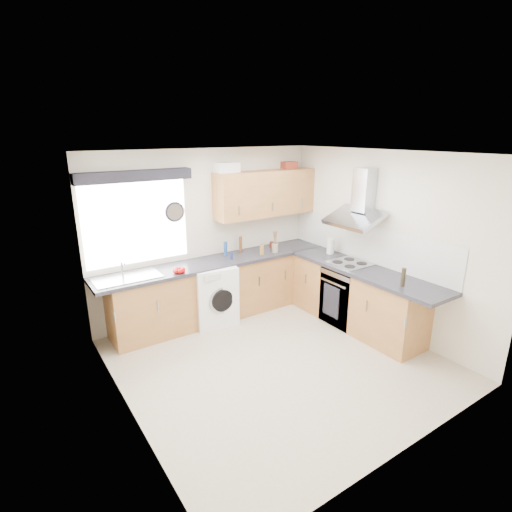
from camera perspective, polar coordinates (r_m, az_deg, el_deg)
ground_plane at (r=5.13m, az=3.07°, el=-14.69°), size 3.60×3.60×0.00m
ceiling at (r=4.36m, az=3.61°, el=14.40°), size 3.60×3.60×0.02m
wall_back at (r=6.07m, az=-6.99°, el=3.19°), size 3.60×0.02×2.50m
wall_front at (r=3.45m, az=21.88°, el=-9.27°), size 3.60×0.02×2.50m
wall_left at (r=3.85m, az=-18.70°, el=-6.09°), size 0.02×3.60×2.50m
wall_right at (r=5.82m, az=17.62°, el=1.87°), size 0.02×3.60×2.50m
window at (r=5.61m, az=-16.66°, el=4.56°), size 1.40×0.02×1.10m
window_blind at (r=5.43m, az=-16.95°, el=10.89°), size 1.50×0.18×0.14m
splashback at (r=6.01m, az=15.29°, el=1.87°), size 0.01×3.00×0.54m
base_cab_back at (r=6.03m, az=-6.29°, el=-5.08°), size 3.00×0.58×0.86m
base_cab_corner at (r=6.86m, az=5.66°, el=-2.26°), size 0.60×0.60×0.86m
base_cab_right at (r=5.96m, az=14.02°, el=-5.81°), size 0.58×2.10×0.86m
worktop_back at (r=5.91m, az=-5.53°, el=-0.83°), size 3.60×0.62×0.05m
worktop_right at (r=5.70m, az=15.39°, el=-2.09°), size 0.62×2.42×0.05m
sink at (r=5.43m, az=-17.98°, el=-2.59°), size 0.84×0.46×0.10m
oven at (r=6.05m, az=12.90°, el=-5.43°), size 0.56×0.58×0.85m
hob_plate at (r=5.88m, az=13.22°, el=-1.00°), size 0.52×0.52×0.01m
extractor_hood at (r=5.75m, az=14.50°, el=7.27°), size 0.52×0.78×0.66m
upper_cabinets at (r=6.29m, az=1.38°, el=8.93°), size 1.70×0.35×0.70m
washing_machine at (r=5.92m, az=-6.22°, el=-5.39°), size 0.68×0.67×0.89m
wall_clock at (r=5.76m, az=-11.49°, el=6.17°), size 0.29×0.04×0.29m
casserole at (r=5.98m, az=-4.36°, el=12.52°), size 0.36×0.26×0.15m
storage_box at (r=6.64m, az=4.70°, el=12.82°), size 0.25×0.22×0.11m
utensil_pot at (r=6.25m, az=2.73°, el=1.14°), size 0.12×0.12×0.14m
kitchen_roll at (r=6.27m, az=10.60°, el=1.41°), size 0.14×0.14×0.24m
tomato_cluster at (r=5.44m, az=-10.92°, el=-2.05°), size 0.18×0.18×0.07m
jar_0 at (r=6.10m, az=-4.38°, el=1.04°), size 0.06×0.06×0.21m
jar_1 at (r=6.12m, az=0.86°, el=0.89°), size 0.07×0.07×0.15m
jar_2 at (r=5.92m, az=-3.54°, el=0.03°), size 0.04×0.04×0.11m
jar_3 at (r=6.28m, az=0.80°, el=1.15°), size 0.05×0.05×0.12m
jar_4 at (r=6.52m, az=2.26°, el=1.64°), size 0.07×0.07×0.09m
jar_5 at (r=6.25m, az=-2.22°, el=1.67°), size 0.05×0.05×0.25m
bottle_0 at (r=5.19m, az=20.29°, el=-2.86°), size 0.05×0.05×0.23m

